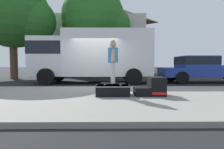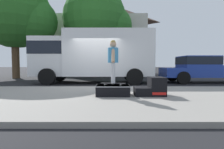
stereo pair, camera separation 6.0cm
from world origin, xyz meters
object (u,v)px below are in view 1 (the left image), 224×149
skateboard (113,83)px  box_truck (92,55)px  skater_kid (113,58)px  pickup_truck_blue (205,68)px  street_tree_neighbour (97,20)px  skate_box (113,90)px  street_tree_main (17,14)px  kicker_ramp (152,88)px

skateboard → box_truck: box_truck is taller
skater_kid → box_truck: size_ratio=0.20×
pickup_truck_blue → street_tree_neighbour: bearing=143.8°
skate_box → box_truck: box_truck is taller
street_tree_main → street_tree_neighbour: size_ratio=1.01×
skate_box → skater_kid: size_ratio=0.78×
box_truck → pickup_truck_blue: box_truck is taller
skate_box → street_tree_neighbour: size_ratio=0.14×
kicker_ramp → pickup_truck_blue: size_ratio=0.17×
pickup_truck_blue → street_tree_neighbour: 9.53m
kicker_ramp → skateboard: kicker_ramp is taller
box_truck → pickup_truck_blue: size_ratio=1.21×
skateboard → street_tree_main: street_tree_main is taller
skateboard → street_tree_main: size_ratio=0.10×
skate_box → street_tree_neighbour: (-1.24, 10.26, 4.68)m
skate_box → skater_kid: bearing=-58.8°
box_truck → skater_kid: bearing=-76.7°
skateboard → pickup_truck_blue: pickup_truck_blue is taller
skateboard → skater_kid: bearing=63.4°
skater_kid → street_tree_main: (-7.40, 8.62, 3.73)m
skate_box → skateboard: size_ratio=1.33×
skater_kid → street_tree_main: 11.95m
skate_box → street_tree_main: bearing=130.6°
pickup_truck_blue → street_tree_main: size_ratio=0.71×
pickup_truck_blue → street_tree_neighbour: (-6.95, 5.09, 4.08)m
skateboard → skater_kid: size_ratio=0.59×
skateboard → skate_box: bearing=121.2°
skate_box → skateboard: skateboard is taller
skate_box → kicker_ramp: 1.26m
skater_kid → pickup_truck_blue: bearing=42.3°
skate_box → box_truck: size_ratio=0.15×
kicker_ramp → street_tree_main: size_ratio=0.12×
pickup_truck_blue → box_truck: bearing=-178.9°
kicker_ramp → street_tree_neighbour: 11.52m
skate_box → pickup_truck_blue: size_ratio=0.19×
skate_box → street_tree_main: 12.30m
skater_kid → pickup_truck_blue: skater_kid is taller
skateboard → pickup_truck_blue: (5.70, 5.18, 0.39)m
kicker_ramp → skateboard: size_ratio=1.19×
skater_kid → pickup_truck_blue: size_ratio=0.24×
box_truck → kicker_ramp: bearing=-64.2°
kicker_ramp → box_truck: (-2.44, 5.04, 1.34)m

